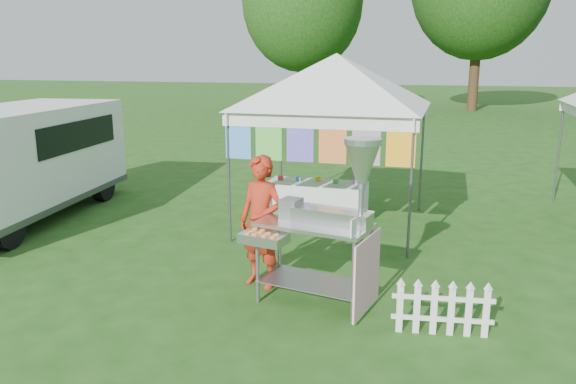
% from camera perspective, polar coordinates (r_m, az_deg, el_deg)
% --- Properties ---
extents(ground, '(120.00, 120.00, 0.00)m').
position_cam_1_polar(ground, '(6.98, -1.32, -11.25)').
color(ground, '#1F4C15').
rests_on(ground, ground).
extents(canopy_main, '(4.24, 4.24, 3.45)m').
position_cam_1_polar(canopy_main, '(9.73, 4.97, 13.81)').
color(canopy_main, '#59595E').
rests_on(canopy_main, ground).
extents(tree_left, '(6.40, 6.40, 9.53)m').
position_cam_1_polar(tree_left, '(31.21, 1.51, 18.77)').
color(tree_left, '#372214').
rests_on(tree_left, ground).
extents(donut_cart, '(1.61, 1.00, 2.05)m').
position_cam_1_polar(donut_cart, '(6.49, 4.39, -1.83)').
color(donut_cart, gray).
rests_on(donut_cart, ground).
extents(vendor, '(0.72, 0.58, 1.73)m').
position_cam_1_polar(vendor, '(7.23, -2.76, -3.04)').
color(vendor, '#AE2915').
rests_on(vendor, ground).
extents(cargo_van, '(2.53, 5.12, 2.05)m').
position_cam_1_polar(cargo_van, '(11.47, -25.67, 3.01)').
color(cargo_van, white).
rests_on(cargo_van, ground).
extents(picket_fence, '(1.07, 0.18, 0.56)m').
position_cam_1_polar(picket_fence, '(6.36, 15.42, -11.48)').
color(picket_fence, white).
rests_on(picket_fence, ground).
extents(display_table, '(1.80, 0.70, 0.70)m').
position_cam_1_polar(display_table, '(10.38, 2.97, -0.89)').
color(display_table, white).
rests_on(display_table, ground).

